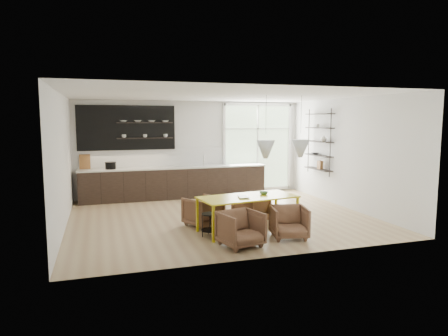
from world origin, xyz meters
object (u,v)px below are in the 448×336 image
armchair_front_right (289,222)px  armchair_front_left (241,229)px  wire_stool (211,222)px  armchair_back_left (203,211)px  armchair_back_right (251,207)px  dining_table (248,199)px

armchair_front_right → armchair_front_left: bearing=-157.1°
armchair_front_left → wire_stool: 0.85m
armchair_back_left → armchair_back_right: 1.20m
dining_table → armchair_front_right: size_ratio=3.06×
armchair_front_right → wire_stool: (-1.46, 0.56, -0.01)m
armchair_back_right → wire_stool: (-1.26, -1.00, -0.01)m
armchair_back_right → armchair_front_right: size_ratio=0.99×
armchair_front_right → wire_stool: armchair_front_right is taller
dining_table → armchair_back_left: size_ratio=2.98×
armchair_back_right → wire_stool: 1.61m
armchair_back_right → armchair_front_right: bearing=69.9°
armchair_back_left → wire_stool: 0.86m
armchair_back_left → armchair_front_left: (0.30, -1.62, 0.00)m
armchair_front_left → wire_stool: (-0.37, 0.76, -0.02)m
armchair_back_left → armchair_front_right: 1.99m
armchair_back_right → wire_stool: size_ratio=1.46×
dining_table → armchair_back_left: dining_table is taller
armchair_back_left → armchair_front_left: bearing=72.8°
armchair_back_left → armchair_back_right: armchair_back_left is taller
dining_table → armchair_back_left: bearing=129.7°
wire_stool → dining_table: bearing=10.2°
armchair_back_right → armchair_front_left: 1.97m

